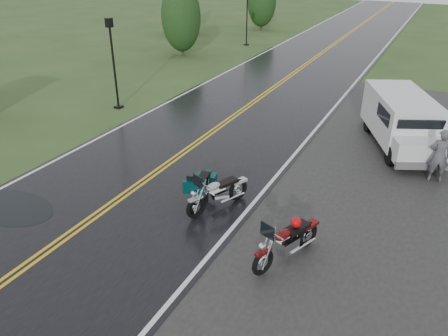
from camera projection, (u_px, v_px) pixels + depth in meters
name	position (u px, v px, depth m)	size (l,w,h in m)	color
ground	(112.00, 205.00, 13.17)	(120.00, 120.00, 0.00)	#2D471E
road	(247.00, 107.00, 21.11)	(8.00, 100.00, 0.04)	black
motorcycle_red	(263.00, 253.00, 10.06)	(0.82, 2.26, 1.33)	#55090A
motorcycle_teal	(194.00, 198.00, 12.44)	(0.72, 1.97, 1.16)	#043132
motorcycle_silver	(195.00, 200.00, 12.22)	(0.80, 2.19, 1.29)	#A8ABB0
van_white	(394.00, 139.00, 15.10)	(1.94, 5.18, 2.04)	silver
person_at_van	(439.00, 157.00, 14.12)	(0.66, 0.43, 1.81)	#4C4B50
lamp_post_near_left	(114.00, 64.00, 20.15)	(0.36, 0.36, 4.21)	black
lamp_post_far_left	(247.00, 19.00, 33.50)	(0.34, 0.34, 3.91)	black
tree_left_mid	(181.00, 25.00, 30.18)	(2.72, 2.72, 4.25)	#1E3D19
tree_left_far	(262.00, 7.00, 39.75)	(2.61, 2.61, 4.01)	#1E3D19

